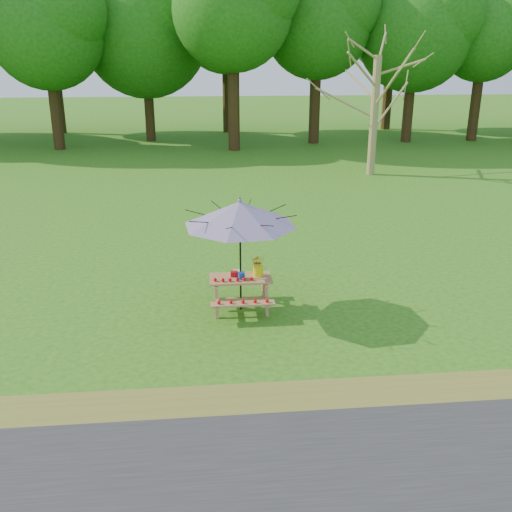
{
  "coord_description": "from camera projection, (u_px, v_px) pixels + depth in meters",
  "views": [
    {
      "loc": [
        -1.81,
        -9.73,
        4.76
      ],
      "look_at": [
        -0.81,
        0.5,
        1.1
      ],
      "focal_mm": 40.0,
      "sensor_mm": 36.0,
      "label": 1
    }
  ],
  "objects": [
    {
      "name": "ground",
      "position": [
        301.0,
        318.0,
        10.88
      ],
      "size": [
        120.0,
        120.0,
        0.0
      ],
      "primitive_type": "plane",
      "color": "#276713",
      "rests_on": "ground"
    },
    {
      "name": "drygrass_strip",
      "position": [
        334.0,
        401.0,
        8.26
      ],
      "size": [
        120.0,
        1.2,
        0.01
      ],
      "primitive_type": "cube",
      "color": "olive",
      "rests_on": "ground"
    },
    {
      "name": "patio_umbrella",
      "position": [
        240.0,
        214.0,
        10.6
      ],
      "size": [
        2.67,
        2.67,
        2.25
      ],
      "color": "black",
      "rests_on": "ground"
    },
    {
      "name": "flower_bucket",
      "position": [
        258.0,
        264.0,
        11.04
      ],
      "size": [
        0.29,
        0.26,
        0.43
      ],
      "color": "#EDF00C",
      "rests_on": "picnic_table"
    },
    {
      "name": "tomatoes_row",
      "position": [
        233.0,
        279.0,
        10.83
      ],
      "size": [
        0.77,
        0.13,
        0.07
      ],
      "primitive_type": null,
      "color": "red",
      "rests_on": "picnic_table"
    },
    {
      "name": "bare_tree",
      "position": [
        382.0,
        1.0,
        21.55
      ],
      "size": [
        7.4,
        7.4,
        10.91
      ],
      "color": "olive",
      "rests_on": "ground"
    },
    {
      "name": "produce_bins",
      "position": [
        238.0,
        274.0,
        11.04
      ],
      "size": [
        0.27,
        0.4,
        0.13
      ],
      "color": "red",
      "rests_on": "picnic_table"
    },
    {
      "name": "picnic_table",
      "position": [
        241.0,
        294.0,
        11.14
      ],
      "size": [
        1.2,
        1.32,
        0.67
      ],
      "color": "#A06C48",
      "rests_on": "ground"
    }
  ]
}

